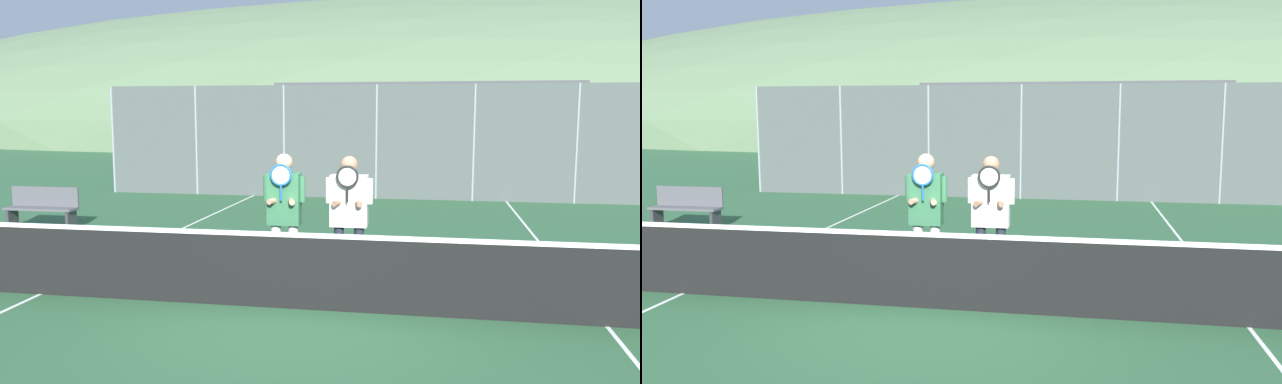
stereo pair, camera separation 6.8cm
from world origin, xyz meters
TOP-DOWN VIEW (x-y plane):
  - ground_plane at (0.00, 0.00)m, footprint 120.00×120.00m
  - hill_distant at (0.00, 62.97)m, footprint 135.82×75.45m
  - clubhouse_building at (1.18, 18.91)m, footprint 11.29×5.50m
  - fence_back at (0.00, 9.80)m, footprint 15.46×0.06m
  - tennis_net at (0.00, 0.00)m, footprint 9.30×0.09m
  - court_line_left_sideline at (-3.45, 3.00)m, footprint 0.05×16.00m
  - court_line_right_sideline at (3.45, 3.00)m, footprint 0.05×16.00m
  - player_leftmost at (-0.39, 0.83)m, footprint 0.56×0.34m
  - player_center_left at (0.45, 0.93)m, footprint 0.62×0.34m
  - car_far_left at (-3.94, 12.97)m, footprint 4.20×2.04m
  - car_left_of_center at (0.91, 13.06)m, footprint 4.14×1.95m
  - car_center at (5.67, 12.64)m, footprint 4.01×2.03m
  - bench_courtside at (-6.19, 4.12)m, footprint 1.47×0.36m

SIDE VIEW (x-z plane):
  - ground_plane at x=0.00m, z-range 0.00..0.00m
  - hill_distant at x=0.00m, z-range -13.20..13.20m
  - court_line_left_sideline at x=-3.45m, z-range 0.00..0.01m
  - court_line_right_sideline at x=3.45m, z-range 0.00..0.01m
  - bench_courtside at x=-6.19m, z-range 0.03..0.88m
  - tennis_net at x=0.00m, z-range -0.03..1.00m
  - car_far_left at x=-3.94m, z-range 0.02..1.78m
  - car_center at x=5.67m, z-range 0.01..1.82m
  - car_left_of_center at x=0.91m, z-range 0.01..1.84m
  - player_center_left at x=0.45m, z-range 0.18..1.97m
  - player_leftmost at x=-0.39m, z-range 0.17..1.98m
  - fence_back at x=0.00m, z-range 0.00..3.08m
  - clubhouse_building at x=1.18m, z-range 0.02..3.47m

